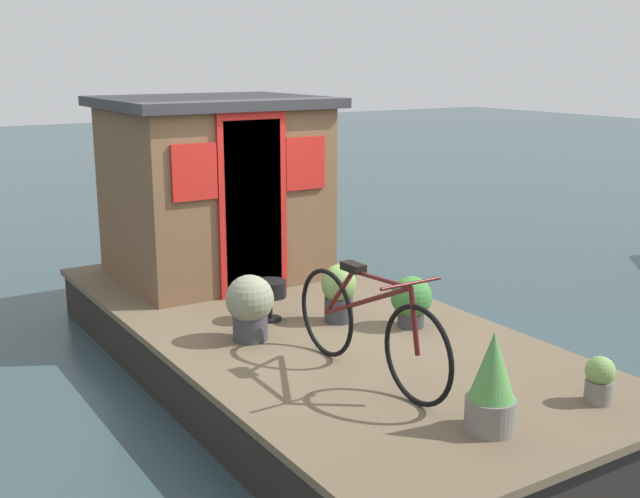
{
  "coord_description": "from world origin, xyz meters",
  "views": [
    {
      "loc": [
        -5.64,
        3.44,
        2.76
      ],
      "look_at": [
        -0.2,
        0.0,
        1.21
      ],
      "focal_mm": 44.36,
      "sensor_mm": 36.0,
      "label": 1
    }
  ],
  "objects_px": {
    "houseboat_cabin": "(214,187)",
    "potted_plant_geranium": "(250,305)",
    "potted_plant_sage": "(339,292)",
    "potted_plant_thyme": "(599,379)",
    "potted_plant_rosemary": "(492,384)",
    "charcoal_grill": "(270,291)",
    "potted_plant_succulent": "(411,300)",
    "bicycle": "(369,327)"
  },
  "relations": [
    {
      "from": "potted_plant_thyme",
      "to": "potted_plant_rosemary",
      "type": "height_order",
      "value": "potted_plant_rosemary"
    },
    {
      "from": "potted_plant_succulent",
      "to": "potted_plant_geranium",
      "type": "bearing_deg",
      "value": 71.51
    },
    {
      "from": "charcoal_grill",
      "to": "bicycle",
      "type": "bearing_deg",
      "value": 178.87
    },
    {
      "from": "potted_plant_succulent",
      "to": "charcoal_grill",
      "type": "bearing_deg",
      "value": 49.8
    },
    {
      "from": "houseboat_cabin",
      "to": "potted_plant_rosemary",
      "type": "relative_size",
      "value": 3.35
    },
    {
      "from": "potted_plant_thyme",
      "to": "potted_plant_geranium",
      "type": "distance_m",
      "value": 2.74
    },
    {
      "from": "potted_plant_succulent",
      "to": "potted_plant_sage",
      "type": "bearing_deg",
      "value": 44.95
    },
    {
      "from": "houseboat_cabin",
      "to": "potted_plant_sage",
      "type": "relative_size",
      "value": 4.22
    },
    {
      "from": "potted_plant_thyme",
      "to": "potted_plant_succulent",
      "type": "height_order",
      "value": "potted_plant_succulent"
    },
    {
      "from": "potted_plant_thyme",
      "to": "potted_plant_sage",
      "type": "xyz_separation_m",
      "value": [
        2.35,
        0.53,
        0.1
      ]
    },
    {
      "from": "houseboat_cabin",
      "to": "bicycle",
      "type": "xyz_separation_m",
      "value": [
        -3.17,
        0.28,
        -0.56
      ]
    },
    {
      "from": "potted_plant_thyme",
      "to": "charcoal_grill",
      "type": "distance_m",
      "value": 2.89
    },
    {
      "from": "houseboat_cabin",
      "to": "potted_plant_thyme",
      "type": "xyz_separation_m",
      "value": [
        -4.35,
        -0.77,
        -0.78
      ]
    },
    {
      "from": "potted_plant_succulent",
      "to": "charcoal_grill",
      "type": "height_order",
      "value": "potted_plant_succulent"
    },
    {
      "from": "potted_plant_sage",
      "to": "charcoal_grill",
      "type": "bearing_deg",
      "value": 54.89
    },
    {
      "from": "potted_plant_geranium",
      "to": "charcoal_grill",
      "type": "relative_size",
      "value": 1.52
    },
    {
      "from": "houseboat_cabin",
      "to": "potted_plant_rosemary",
      "type": "bearing_deg",
      "value": 178.2
    },
    {
      "from": "potted_plant_succulent",
      "to": "potted_plant_sage",
      "type": "xyz_separation_m",
      "value": [
        0.45,
        0.45,
        0.03
      ]
    },
    {
      "from": "bicycle",
      "to": "charcoal_grill",
      "type": "relative_size",
      "value": 4.92
    },
    {
      "from": "potted_plant_geranium",
      "to": "charcoal_grill",
      "type": "xyz_separation_m",
      "value": [
        0.35,
        -0.38,
        -0.03
      ]
    },
    {
      "from": "houseboat_cabin",
      "to": "potted_plant_thyme",
      "type": "height_order",
      "value": "houseboat_cabin"
    },
    {
      "from": "potted_plant_geranium",
      "to": "potted_plant_rosemary",
      "type": "xyz_separation_m",
      "value": [
        -2.25,
        -0.5,
        0.01
      ]
    },
    {
      "from": "houseboat_cabin",
      "to": "potted_plant_geranium",
      "type": "relative_size",
      "value": 3.95
    },
    {
      "from": "potted_plant_rosemary",
      "to": "potted_plant_sage",
      "type": "distance_m",
      "value": 2.29
    },
    {
      "from": "potted_plant_thyme",
      "to": "charcoal_grill",
      "type": "height_order",
      "value": "charcoal_grill"
    },
    {
      "from": "bicycle",
      "to": "potted_plant_geranium",
      "type": "distance_m",
      "value": 1.22
    },
    {
      "from": "potted_plant_thyme",
      "to": "potted_plant_rosemary",
      "type": "bearing_deg",
      "value": 84.46
    },
    {
      "from": "houseboat_cabin",
      "to": "potted_plant_geranium",
      "type": "bearing_deg",
      "value": 162.38
    },
    {
      "from": "houseboat_cabin",
      "to": "bicycle",
      "type": "height_order",
      "value": "houseboat_cabin"
    },
    {
      "from": "potted_plant_thyme",
      "to": "potted_plant_rosemary",
      "type": "xyz_separation_m",
      "value": [
        0.09,
        0.91,
        0.14
      ]
    },
    {
      "from": "potted_plant_rosemary",
      "to": "potted_plant_sage",
      "type": "height_order",
      "value": "potted_plant_rosemary"
    },
    {
      "from": "bicycle",
      "to": "potted_plant_thyme",
      "type": "xyz_separation_m",
      "value": [
        -1.18,
        -1.06,
        -0.22
      ]
    },
    {
      "from": "houseboat_cabin",
      "to": "potted_plant_geranium",
      "type": "xyz_separation_m",
      "value": [
        -2.01,
        0.64,
        -0.65
      ]
    },
    {
      "from": "potted_plant_sage",
      "to": "potted_plant_geranium",
      "type": "bearing_deg",
      "value": 90.4
    },
    {
      "from": "bicycle",
      "to": "potted_plant_thyme",
      "type": "relative_size",
      "value": 5.45
    },
    {
      "from": "bicycle",
      "to": "potted_plant_succulent",
      "type": "relative_size",
      "value": 3.99
    },
    {
      "from": "potted_plant_succulent",
      "to": "houseboat_cabin",
      "type": "bearing_deg",
      "value": 15.72
    },
    {
      "from": "potted_plant_rosemary",
      "to": "potted_plant_succulent",
      "type": "bearing_deg",
      "value": -24.46
    },
    {
      "from": "potted_plant_thyme",
      "to": "potted_plant_rosemary",
      "type": "distance_m",
      "value": 0.92
    },
    {
      "from": "potted_plant_geranium",
      "to": "potted_plant_sage",
      "type": "bearing_deg",
      "value": -89.6
    },
    {
      "from": "charcoal_grill",
      "to": "potted_plant_succulent",
      "type": "bearing_deg",
      "value": -130.2
    },
    {
      "from": "potted_plant_succulent",
      "to": "charcoal_grill",
      "type": "distance_m",
      "value": 1.24
    }
  ]
}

